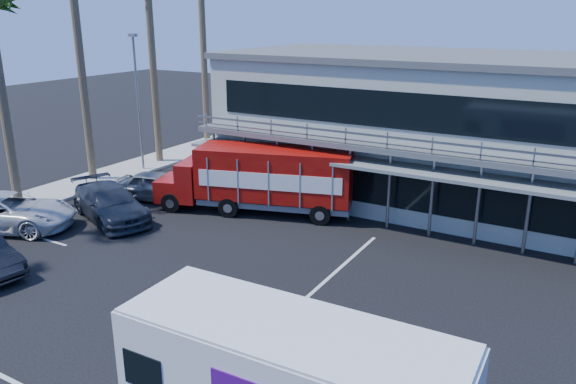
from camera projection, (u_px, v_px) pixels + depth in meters
The scene contains 8 objects.
ground at pixel (226, 307), 18.42m from camera, with size 120.00×120.00×0.00m, color black.
building at pixel (448, 129), 28.20m from camera, with size 22.40×12.00×7.30m.
curb_strip at pixel (67, 189), 30.49m from camera, with size 3.00×32.00×0.16m, color #A5A399.
light_pole_far at pixel (138, 97), 32.88m from camera, with size 0.50×0.25×8.09m.
red_truck at pixel (262, 178), 26.60m from camera, with size 9.71×4.79×3.19m.
parked_car_c at pixel (8, 212), 24.82m from camera, with size 2.68×5.82×1.62m, color silver.
parked_car_d at pixel (110, 203), 26.00m from camera, with size 2.22×5.46×1.58m, color #2A2F38.
parked_car_e at pixel (158, 186), 28.65m from camera, with size 1.77×4.41×1.50m, color slate.
Camera 1 is at (9.95, -13.19, 9.20)m, focal length 35.00 mm.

